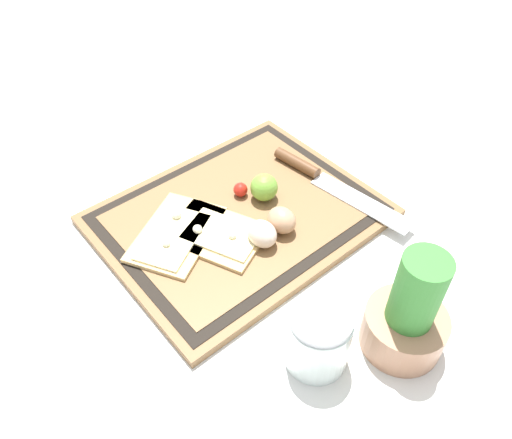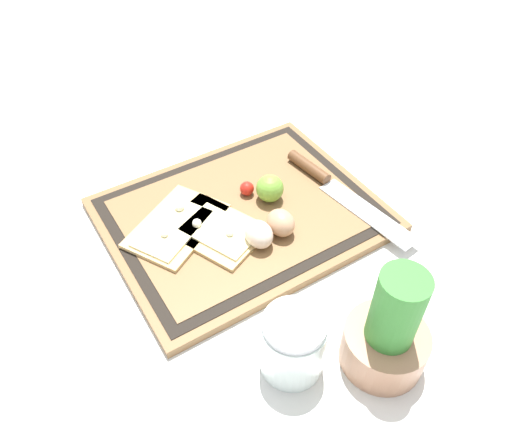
% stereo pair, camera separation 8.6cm
% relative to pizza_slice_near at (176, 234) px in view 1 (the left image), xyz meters
% --- Properties ---
extents(ground_plane, '(6.00, 6.00, 0.00)m').
position_rel_pizza_slice_near_xyz_m(ground_plane, '(-0.12, 0.02, -0.02)').
color(ground_plane, silver).
extents(cutting_board, '(0.47, 0.38, 0.02)m').
position_rel_pizza_slice_near_xyz_m(cutting_board, '(-0.12, 0.02, -0.01)').
color(cutting_board, brown).
rests_on(cutting_board, ground_plane).
extents(pizza_slice_near, '(0.21, 0.19, 0.02)m').
position_rel_pizza_slice_near_xyz_m(pizza_slice_near, '(0.00, 0.00, 0.00)').
color(pizza_slice_near, tan).
rests_on(pizza_slice_near, cutting_board).
extents(pizza_slice_far, '(0.17, 0.19, 0.02)m').
position_rel_pizza_slice_near_xyz_m(pizza_slice_far, '(-0.05, 0.05, 0.00)').
color(pizza_slice_far, tan).
rests_on(pizza_slice_far, cutting_board).
extents(knife, '(0.07, 0.31, 0.02)m').
position_rel_pizza_slice_near_xyz_m(knife, '(-0.29, 0.05, 0.00)').
color(knife, silver).
rests_on(knife, cutting_board).
extents(egg_brown, '(0.04, 0.05, 0.04)m').
position_rel_pizza_slice_near_xyz_m(egg_brown, '(-0.15, 0.10, 0.02)').
color(egg_brown, tan).
rests_on(egg_brown, cutting_board).
extents(egg_pink, '(0.04, 0.05, 0.04)m').
position_rel_pizza_slice_near_xyz_m(egg_pink, '(-0.10, 0.11, 0.02)').
color(egg_pink, beige).
rests_on(egg_pink, cutting_board).
extents(lime, '(0.05, 0.05, 0.05)m').
position_rel_pizza_slice_near_xyz_m(lime, '(-0.18, 0.03, 0.02)').
color(lime, '#70A838').
rests_on(lime, cutting_board).
extents(cherry_tomato_red, '(0.03, 0.03, 0.03)m').
position_rel_pizza_slice_near_xyz_m(cherry_tomato_red, '(-0.15, -0.01, 0.01)').
color(cherry_tomato_red, red).
rests_on(cherry_tomato_red, cutting_board).
extents(cherry_tomato_yellow, '(0.02, 0.02, 0.02)m').
position_rel_pizza_slice_near_xyz_m(cherry_tomato_yellow, '(-0.18, 0.00, 0.01)').
color(cherry_tomato_yellow, gold).
rests_on(cherry_tomato_yellow, cutting_board).
extents(herb_pot, '(0.12, 0.12, 0.18)m').
position_rel_pizza_slice_near_xyz_m(herb_pot, '(-0.14, 0.37, 0.04)').
color(herb_pot, '#AD7A5B').
rests_on(herb_pot, ground_plane).
extents(sauce_jar, '(0.09, 0.09, 0.10)m').
position_rel_pizza_slice_near_xyz_m(sauce_jar, '(-0.03, 0.31, 0.02)').
color(sauce_jar, silver).
rests_on(sauce_jar, ground_plane).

